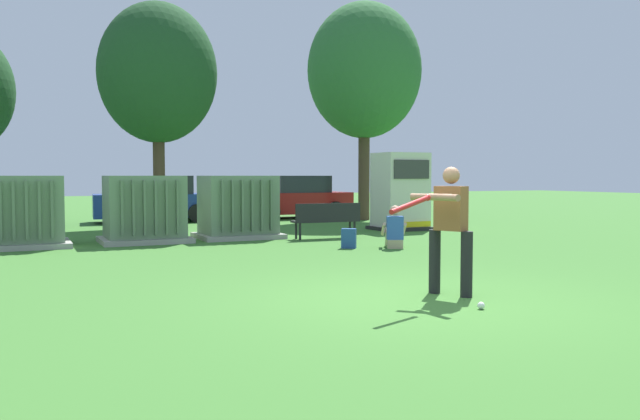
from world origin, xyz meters
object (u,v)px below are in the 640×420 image
object	(u,v)px
park_bench	(327,218)
sports_ball	(481,306)
parked_car_left_of_center	(157,200)
generator_enclosure	(400,192)
seated_spectator	(394,231)
parked_car_right_of_center	(296,198)
backpack	(349,239)
transformer_mid_east	(238,208)
batter	(449,224)
transformer_west	(20,213)
transformer_mid_west	(144,210)

from	to	relation	value
park_bench	sports_ball	distance (m)	9.09
parked_car_left_of_center	sports_ball	bearing A→B (deg)	-88.04
generator_enclosure	seated_spectator	size ratio (longest dim) A/B	2.39
parked_car_right_of_center	parked_car_left_of_center	bearing A→B (deg)	179.16
generator_enclosure	sports_ball	size ratio (longest dim) A/B	25.56
backpack	park_bench	bearing A→B (deg)	76.92
transformer_mid_east	backpack	size ratio (longest dim) A/B	4.77
batter	sports_ball	size ratio (longest dim) A/B	19.33
sports_ball	parked_car_left_of_center	size ratio (longest dim) A/B	0.02
seated_spectator	backpack	distance (m)	1.04
transformer_west	backpack	world-z (taller)	transformer_west
park_bench	parked_car_right_of_center	size ratio (longest dim) A/B	0.43
backpack	seated_spectator	bearing A→B (deg)	-22.20
sports_ball	transformer_mid_east	bearing A→B (deg)	89.14
seated_spectator	backpack	world-z (taller)	seated_spectator
transformer_west	parked_car_left_of_center	size ratio (longest dim) A/B	0.49
park_bench	transformer_west	bearing A→B (deg)	171.37
transformer_mid_west	sports_ball	distance (m)	10.18
transformer_west	sports_ball	xyz separation A→B (m)	(5.00, -9.91, -0.74)
parked_car_right_of_center	transformer_mid_east	bearing A→B (deg)	-123.56
park_bench	backpack	distance (m)	2.28
transformer_west	park_bench	distance (m)	7.25
sports_ball	backpack	size ratio (longest dim) A/B	0.20
transformer_west	parked_car_right_of_center	xyz separation A→B (m)	(9.70, 6.91, -0.04)
batter	parked_car_right_of_center	xyz separation A→B (m)	(4.51, 15.91, -0.22)
transformer_west	park_bench	xyz separation A→B (m)	(7.17, -1.09, -0.25)
transformer_west	generator_enclosure	bearing A→B (deg)	2.67
sports_ball	parked_car_left_of_center	xyz separation A→B (m)	(-0.58, 16.90, 0.71)
seated_spectator	park_bench	bearing A→B (deg)	99.56
transformer_west	park_bench	world-z (taller)	transformer_west
parked_car_left_of_center	parked_car_right_of_center	world-z (taller)	same
batter	parked_car_right_of_center	size ratio (longest dim) A/B	0.41
transformer_west	batter	size ratio (longest dim) A/B	1.21
seated_spectator	parked_car_right_of_center	xyz separation A→B (m)	(2.10, 10.59, 0.38)
parked_car_right_of_center	sports_ball	bearing A→B (deg)	-105.59
park_bench	batter	distance (m)	8.16
generator_enclosure	park_bench	size ratio (longest dim) A/B	1.27
generator_enclosure	transformer_mid_west	bearing A→B (deg)	-176.31
sports_ball	parked_car_right_of_center	bearing A→B (deg)	74.41
transformer_mid_east	parked_car_left_of_center	bearing A→B (deg)	96.01
transformer_mid_west	sports_ball	world-z (taller)	transformer_mid_west
seated_spectator	backpack	xyz separation A→B (m)	(-0.95, 0.39, -0.16)
transformer_mid_west	batter	world-z (taller)	batter
transformer_west	backpack	size ratio (longest dim) A/B	4.77
generator_enclosure	parked_car_left_of_center	size ratio (longest dim) A/B	0.53
transformer_mid_east	parked_car_right_of_center	world-z (taller)	same
transformer_west	batter	xyz separation A→B (m)	(5.18, -8.99, 0.19)
batter	sports_ball	bearing A→B (deg)	-101.09
backpack	parked_car_left_of_center	xyz separation A→B (m)	(-2.23, 10.28, 0.54)
batter	backpack	size ratio (longest dim) A/B	3.95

